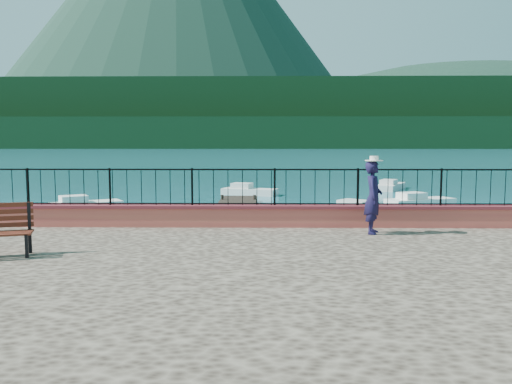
{
  "coord_description": "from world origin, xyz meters",
  "views": [
    {
      "loc": [
        -0.59,
        -9.49,
        3.44
      ],
      "look_at": [
        -0.77,
        2.0,
        2.3
      ],
      "focal_mm": 35.0,
      "sensor_mm": 36.0,
      "label": 1
    }
  ],
  "objects_px": {
    "person": "(373,197)",
    "boat_3": "(85,202)",
    "boat_1": "(366,209)",
    "boat_5": "(391,184)",
    "boat_0": "(194,233)",
    "boat_2": "(420,199)",
    "boat_4": "(250,189)"
  },
  "relations": [
    {
      "from": "person",
      "to": "boat_3",
      "type": "distance_m",
      "value": 17.66
    },
    {
      "from": "boat_1",
      "to": "boat_3",
      "type": "bearing_deg",
      "value": -150.54
    },
    {
      "from": "person",
      "to": "boat_1",
      "type": "xyz_separation_m",
      "value": [
        1.99,
        10.55,
        -1.7
      ]
    },
    {
      "from": "person",
      "to": "boat_5",
      "type": "bearing_deg",
      "value": 0.44
    },
    {
      "from": "boat_0",
      "to": "boat_2",
      "type": "height_order",
      "value": "same"
    },
    {
      "from": "person",
      "to": "boat_4",
      "type": "bearing_deg",
      "value": 25.66
    },
    {
      "from": "boat_5",
      "to": "boat_1",
      "type": "bearing_deg",
      "value": -170.62
    },
    {
      "from": "boat_1",
      "to": "boat_5",
      "type": "xyz_separation_m",
      "value": [
        4.68,
        13.98,
        0.0
      ]
    },
    {
      "from": "boat_0",
      "to": "boat_3",
      "type": "distance_m",
      "value": 10.98
    },
    {
      "from": "person",
      "to": "boat_5",
      "type": "height_order",
      "value": "person"
    },
    {
      "from": "boat_2",
      "to": "boat_5",
      "type": "xyz_separation_m",
      "value": [
        0.87,
        9.78,
        0.0
      ]
    },
    {
      "from": "person",
      "to": "boat_5",
      "type": "xyz_separation_m",
      "value": [
        6.67,
        24.53,
        -1.7
      ]
    },
    {
      "from": "boat_1",
      "to": "boat_5",
      "type": "height_order",
      "value": "same"
    },
    {
      "from": "person",
      "to": "boat_5",
      "type": "distance_m",
      "value": 25.48
    },
    {
      "from": "boat_0",
      "to": "boat_3",
      "type": "xyz_separation_m",
      "value": [
        -6.81,
        8.61,
        0.0
      ]
    },
    {
      "from": "boat_3",
      "to": "boat_4",
      "type": "relative_size",
      "value": 1.01
    },
    {
      "from": "boat_1",
      "to": "boat_2",
      "type": "height_order",
      "value": "same"
    },
    {
      "from": "boat_1",
      "to": "boat_2",
      "type": "relative_size",
      "value": 1.01
    },
    {
      "from": "boat_3",
      "to": "boat_4",
      "type": "height_order",
      "value": "same"
    },
    {
      "from": "boat_2",
      "to": "boat_3",
      "type": "bearing_deg",
      "value": 163.75
    },
    {
      "from": "boat_4",
      "to": "boat_5",
      "type": "distance_m",
      "value": 11.04
    },
    {
      "from": "boat_4",
      "to": "boat_0",
      "type": "bearing_deg",
      "value": -75.89
    },
    {
      "from": "boat_0",
      "to": "boat_5",
      "type": "distance_m",
      "value": 23.32
    },
    {
      "from": "person",
      "to": "boat_4",
      "type": "height_order",
      "value": "person"
    },
    {
      "from": "boat_2",
      "to": "boat_4",
      "type": "xyz_separation_m",
      "value": [
        -9.42,
        5.78,
        0.0
      ]
    },
    {
      "from": "boat_3",
      "to": "boat_4",
      "type": "bearing_deg",
      "value": 10.11
    },
    {
      "from": "person",
      "to": "boat_0",
      "type": "height_order",
      "value": "person"
    },
    {
      "from": "boat_0",
      "to": "boat_5",
      "type": "relative_size",
      "value": 0.86
    },
    {
      "from": "boat_1",
      "to": "boat_3",
      "type": "xyz_separation_m",
      "value": [
        -13.85,
        2.43,
        0.0
      ]
    },
    {
      "from": "boat_1",
      "to": "boat_2",
      "type": "distance_m",
      "value": 5.68
    },
    {
      "from": "person",
      "to": "boat_0",
      "type": "distance_m",
      "value": 6.89
    },
    {
      "from": "boat_2",
      "to": "boat_5",
      "type": "relative_size",
      "value": 0.94
    }
  ]
}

